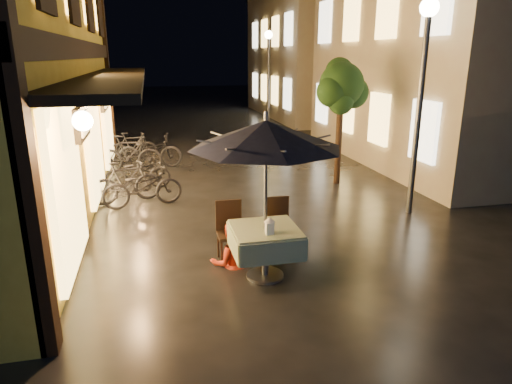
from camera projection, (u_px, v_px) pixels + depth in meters
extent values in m
plane|color=black|center=(305.00, 267.00, 7.16)|extent=(90.00, 90.00, 0.00)
cube|color=black|center=(82.00, 50.00, 9.20)|extent=(0.12, 11.00, 0.35)
cube|color=black|center=(114.00, 77.00, 9.48)|extent=(1.20, 10.50, 0.12)
cube|color=#FFC961|center=(97.00, 2.00, 12.57)|extent=(0.10, 0.90, 1.50)
cube|color=#FFC961|center=(67.00, 186.00, 6.49)|extent=(0.10, 2.20, 2.40)
cube|color=#FFC961|center=(94.00, 143.00, 9.75)|extent=(0.10, 2.20, 2.40)
cube|color=#FFC961|center=(107.00, 121.00, 13.02)|extent=(0.10, 2.20, 2.40)
cube|color=#B2A98F|center=(472.00, 53.00, 13.91)|extent=(7.00, 9.00, 6.50)
cube|color=#FFC961|center=(424.00, 131.00, 10.57)|extent=(0.10, 1.00, 1.40)
cube|color=#FFC961|center=(438.00, 1.00, 9.77)|extent=(0.10, 1.00, 1.40)
cube|color=#FFC961|center=(379.00, 119.00, 12.62)|extent=(0.10, 1.00, 1.40)
cube|color=#FFC961|center=(387.00, 11.00, 11.82)|extent=(0.10, 1.00, 1.40)
cube|color=#FFC961|center=(346.00, 110.00, 14.68)|extent=(0.10, 1.00, 1.40)
cube|color=#FFC961|center=(351.00, 17.00, 13.87)|extent=(0.10, 1.00, 1.40)
cube|color=#FFC961|center=(322.00, 103.00, 16.73)|extent=(0.10, 1.00, 1.40)
cube|color=#FFC961|center=(325.00, 22.00, 15.93)|extent=(0.10, 1.00, 1.40)
cube|color=#B2A98F|center=(331.00, 49.00, 24.57)|extent=(7.00, 10.00, 7.00)
cube|color=#FFC961|center=(287.00, 94.00, 20.84)|extent=(0.10, 1.00, 1.40)
cube|color=#FFC961|center=(288.00, 29.00, 20.03)|extent=(0.10, 1.00, 1.40)
cube|color=#FFC961|center=(275.00, 91.00, 22.89)|extent=(0.10, 1.00, 1.40)
cube|color=#FFC961|center=(275.00, 32.00, 22.09)|extent=(0.10, 1.00, 1.40)
cube|color=#FFC961|center=(264.00, 88.00, 24.94)|extent=(0.10, 1.00, 1.40)
cube|color=#FFC961|center=(264.00, 34.00, 24.14)|extent=(0.10, 1.00, 1.40)
cube|color=#FFC961|center=(255.00, 85.00, 27.00)|extent=(0.10, 1.00, 1.40)
cube|color=#FFC961|center=(255.00, 35.00, 26.19)|extent=(0.10, 1.00, 1.40)
cylinder|color=black|center=(339.00, 141.00, 11.56)|extent=(0.16, 0.16, 2.20)
sphere|color=black|center=(342.00, 85.00, 11.16)|extent=(1.10, 1.10, 1.10)
sphere|color=black|center=(353.00, 92.00, 11.39)|extent=(0.80, 0.80, 0.80)
sphere|color=black|center=(332.00, 92.00, 11.00)|extent=(0.76, 0.76, 0.76)
sphere|color=black|center=(339.00, 72.00, 11.37)|extent=(0.70, 0.70, 0.70)
sphere|color=black|center=(341.00, 102.00, 11.02)|extent=(0.60, 0.60, 0.60)
cylinder|color=#59595E|center=(418.00, 117.00, 9.10)|extent=(0.12, 0.12, 4.00)
sphere|color=beige|center=(429.00, 7.00, 8.51)|extent=(0.36, 0.36, 0.36)
cylinder|color=#59595E|center=(268.00, 83.00, 20.30)|extent=(0.12, 0.12, 4.00)
sphere|color=beige|center=(269.00, 35.00, 19.71)|extent=(0.36, 0.36, 0.36)
cylinder|color=#59595E|center=(265.00, 254.00, 6.75)|extent=(0.10, 0.10, 0.72)
cylinder|color=#59595E|center=(265.00, 275.00, 6.85)|extent=(0.56, 0.56, 0.04)
cube|color=#2C542F|center=(265.00, 230.00, 6.64)|extent=(0.95, 0.95, 0.06)
cube|color=#2C542F|center=(296.00, 237.00, 6.79)|extent=(0.04, 0.95, 0.33)
cube|color=#2C542F|center=(233.00, 243.00, 6.59)|extent=(0.04, 0.95, 0.33)
cube|color=#2C542F|center=(258.00, 229.00, 7.13)|extent=(0.95, 0.04, 0.33)
cube|color=#2C542F|center=(274.00, 253.00, 6.24)|extent=(0.95, 0.04, 0.33)
cylinder|color=#59595E|center=(265.00, 204.00, 6.53)|extent=(0.05, 0.05, 2.30)
cone|color=black|center=(266.00, 134.00, 6.24)|extent=(2.16, 2.16, 0.39)
cylinder|color=#59595E|center=(266.00, 116.00, 6.17)|extent=(0.06, 0.06, 0.12)
cube|color=black|center=(231.00, 235.00, 7.25)|extent=(0.42, 0.42, 0.05)
cube|color=black|center=(229.00, 216.00, 7.35)|extent=(0.42, 0.04, 0.55)
cylinder|color=black|center=(222.00, 254.00, 7.11)|extent=(0.04, 0.04, 0.43)
cylinder|color=black|center=(244.00, 252.00, 7.19)|extent=(0.04, 0.04, 0.43)
cylinder|color=black|center=(218.00, 245.00, 7.44)|extent=(0.04, 0.04, 0.43)
cylinder|color=black|center=(240.00, 243.00, 7.52)|extent=(0.04, 0.04, 0.43)
cube|color=black|center=(279.00, 231.00, 7.42)|extent=(0.42, 0.42, 0.05)
cube|color=black|center=(276.00, 212.00, 7.53)|extent=(0.42, 0.04, 0.55)
cylinder|color=black|center=(271.00, 249.00, 7.28)|extent=(0.04, 0.04, 0.43)
cylinder|color=black|center=(293.00, 247.00, 7.36)|extent=(0.04, 0.04, 0.43)
cylinder|color=black|center=(266.00, 241.00, 7.62)|extent=(0.04, 0.04, 0.43)
cylinder|color=black|center=(286.00, 239.00, 7.69)|extent=(0.04, 0.04, 0.43)
cube|color=white|center=(270.00, 228.00, 6.38)|extent=(0.11, 0.11, 0.18)
cube|color=#FFD88C|center=(270.00, 229.00, 6.38)|extent=(0.07, 0.07, 0.12)
cone|color=white|center=(270.00, 220.00, 6.34)|extent=(0.16, 0.16, 0.07)
imported|color=red|center=(230.00, 224.00, 7.07)|extent=(0.68, 0.53, 1.37)
imported|color=yellow|center=(277.00, 218.00, 7.22)|extent=(0.99, 0.65, 1.44)
imported|color=black|center=(142.00, 186.00, 9.91)|extent=(1.81, 0.92, 0.91)
imported|color=black|center=(126.00, 182.00, 10.18)|extent=(1.64, 0.84, 0.95)
imported|color=black|center=(137.00, 173.00, 11.23)|extent=(1.60, 0.59, 0.84)
imported|color=black|center=(130.00, 154.00, 12.76)|extent=(1.83, 0.73, 1.07)
imported|color=black|center=(150.00, 151.00, 13.45)|extent=(1.96, 0.99, 0.98)
imported|color=black|center=(133.00, 147.00, 14.26)|extent=(1.55, 0.61, 0.90)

